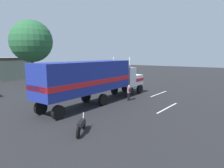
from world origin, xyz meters
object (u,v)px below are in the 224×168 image
at_px(semi_truck, 95,78).
at_px(tree_left, 31,41).
at_px(motorcycle, 81,126).
at_px(person_bystander, 129,92).

bearing_deg(semi_truck, tree_left, 74.33).
relative_size(semi_truck, tree_left, 1.41).
relative_size(motorcycle, tree_left, 0.19).
xyz_separation_m(semi_truck, motorcycle, (-6.39, -3.97, -2.04)).
height_order(person_bystander, motorcycle, person_bystander).
bearing_deg(semi_truck, person_bystander, -36.56).
height_order(semi_truck, person_bystander, semi_truck).
bearing_deg(person_bystander, semi_truck, 143.44).
distance_m(person_bystander, tree_left, 19.34).
distance_m(semi_truck, tree_left, 17.32).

